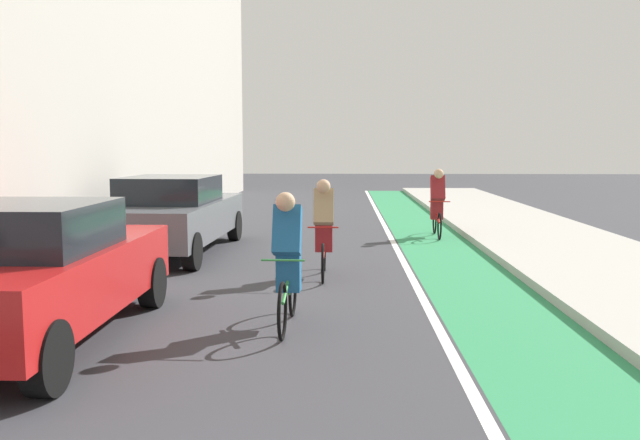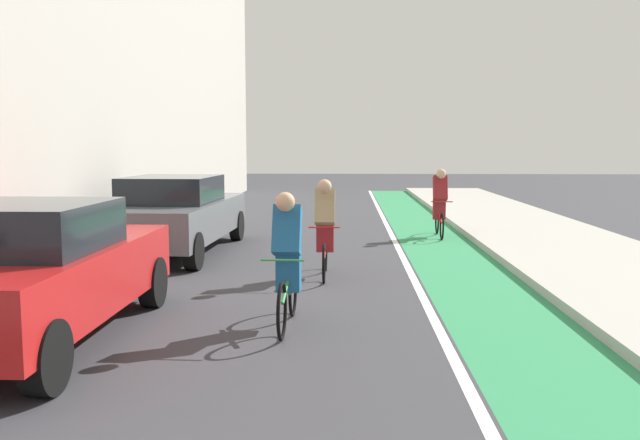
% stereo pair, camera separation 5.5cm
% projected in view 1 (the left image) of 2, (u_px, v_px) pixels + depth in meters
% --- Properties ---
extents(ground_plane, '(76.65, 76.65, 0.00)m').
position_uv_depth(ground_plane, '(300.00, 262.00, 12.25)').
color(ground_plane, '#38383D').
extents(bike_lane_paint, '(1.60, 34.84, 0.00)m').
position_uv_depth(bike_lane_paint, '(438.00, 247.00, 14.15)').
color(bike_lane_paint, '#2D8451').
rests_on(bike_lane_paint, ground).
extents(lane_divider_stripe, '(0.12, 34.84, 0.00)m').
position_uv_depth(lane_divider_stripe, '(395.00, 246.00, 14.18)').
color(lane_divider_stripe, white).
rests_on(lane_divider_stripe, ground).
extents(sidewalk_right, '(3.34, 34.84, 0.14)m').
position_uv_depth(sidewalk_right, '(556.00, 244.00, 14.06)').
color(sidewalk_right, '#A8A59E').
rests_on(sidewalk_right, ground).
extents(parked_sedan_red, '(1.85, 4.26, 1.53)m').
position_uv_depth(parked_sedan_red, '(33.00, 271.00, 7.19)').
color(parked_sedan_red, red).
rests_on(parked_sedan_red, ground).
extents(parked_sedan_gray, '(2.04, 4.86, 1.53)m').
position_uv_depth(parked_sedan_gray, '(174.00, 214.00, 13.20)').
color(parked_sedan_gray, '#595B60').
rests_on(parked_sedan_gray, ground).
extents(cyclist_mid, '(0.48, 1.70, 1.61)m').
position_uv_depth(cyclist_mid, '(288.00, 259.00, 7.80)').
color(cyclist_mid, black).
rests_on(cyclist_mid, ground).
extents(cyclist_trailing, '(0.48, 1.68, 1.60)m').
position_uv_depth(cyclist_trailing, '(324.00, 228.00, 10.81)').
color(cyclist_trailing, black).
rests_on(cyclist_trailing, ground).
extents(cyclist_far, '(0.48, 1.67, 1.59)m').
position_uv_depth(cyclist_far, '(437.00, 202.00, 15.60)').
color(cyclist_far, black).
rests_on(cyclist_far, ground).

